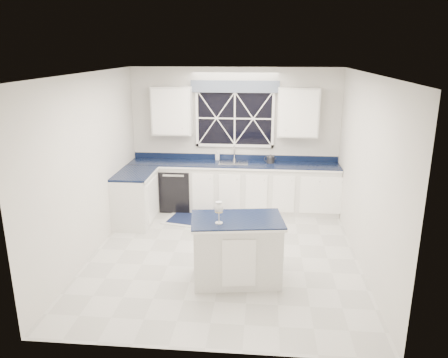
# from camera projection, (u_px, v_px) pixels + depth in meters

# --- Properties ---
(ground) EXTENTS (4.50, 4.50, 0.00)m
(ground) POSITION_uv_depth(u_px,v_px,m) (224.00, 254.00, 6.69)
(ground) COLOR #BABAB5
(ground) RESTS_ON ground
(back_wall) EXTENTS (4.00, 0.10, 2.70)m
(back_wall) POSITION_uv_depth(u_px,v_px,m) (235.00, 139.00, 8.45)
(back_wall) COLOR beige
(back_wall) RESTS_ON ground
(base_cabinets) EXTENTS (3.99, 1.60, 0.90)m
(base_cabinets) POSITION_uv_depth(u_px,v_px,m) (215.00, 190.00, 8.29)
(base_cabinets) COLOR silver
(base_cabinets) RESTS_ON ground
(countertop) EXTENTS (3.98, 0.64, 0.04)m
(countertop) POSITION_uv_depth(u_px,v_px,m) (234.00, 164.00, 8.28)
(countertop) COLOR black
(countertop) RESTS_ON base_cabinets
(dishwasher) EXTENTS (0.60, 0.58, 0.82)m
(dishwasher) POSITION_uv_depth(u_px,v_px,m) (177.00, 188.00, 8.53)
(dishwasher) COLOR black
(dishwasher) RESTS_ON ground
(window) EXTENTS (1.65, 0.09, 1.26)m
(window) POSITION_uv_depth(u_px,v_px,m) (235.00, 114.00, 8.26)
(window) COLOR black
(window) RESTS_ON ground
(upper_cabinets) EXTENTS (3.10, 0.34, 0.90)m
(upper_cabinets) POSITION_uv_depth(u_px,v_px,m) (234.00, 111.00, 8.13)
(upper_cabinets) COLOR silver
(upper_cabinets) RESTS_ON ground
(faucet) EXTENTS (0.05, 0.20, 0.30)m
(faucet) POSITION_uv_depth(u_px,v_px,m) (234.00, 153.00, 8.42)
(faucet) COLOR #B8B8BB
(faucet) RESTS_ON countertop
(island) EXTENTS (1.29, 0.88, 0.89)m
(island) POSITION_uv_depth(u_px,v_px,m) (237.00, 250.00, 5.83)
(island) COLOR silver
(island) RESTS_ON ground
(rug) EXTENTS (1.48, 1.08, 0.02)m
(rug) POSITION_uv_depth(u_px,v_px,m) (203.00, 219.00, 8.02)
(rug) COLOR #B2B2AD
(rug) RESTS_ON ground
(kettle) EXTENTS (0.24, 0.18, 0.17)m
(kettle) POSITION_uv_depth(u_px,v_px,m) (270.00, 159.00, 8.27)
(kettle) COLOR #29292C
(kettle) RESTS_ON countertop
(wine_glass) EXTENTS (0.12, 0.12, 0.29)m
(wine_glass) POSITION_uv_depth(u_px,v_px,m) (219.00, 208.00, 5.50)
(wine_glass) COLOR silver
(wine_glass) RESTS_ON island
(soap_bottle) EXTENTS (0.08, 0.08, 0.17)m
(soap_bottle) POSITION_uv_depth(u_px,v_px,m) (218.00, 156.00, 8.49)
(soap_bottle) COLOR silver
(soap_bottle) RESTS_ON countertop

